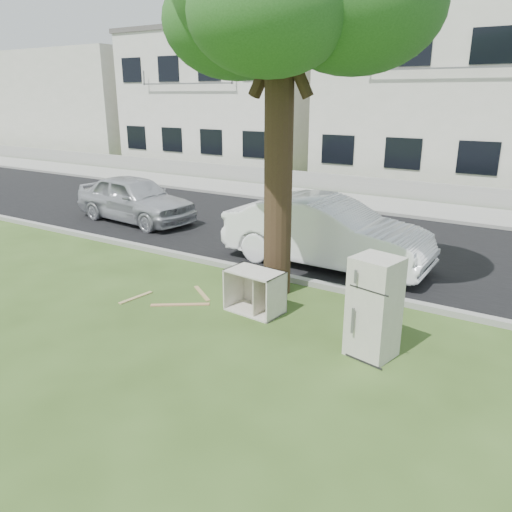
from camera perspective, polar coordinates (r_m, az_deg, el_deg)
The scene contains 16 objects.
ground at distance 8.57m, azimuth -1.30°, elevation -8.38°, with size 120.00×120.00×0.00m, color #314A1A.
road at distance 13.66m, azimuth 12.61°, elevation 1.38°, with size 120.00×7.00×0.01m, color black.
kerb_near at distance 10.53m, azimuth 6.02°, elevation -3.30°, with size 120.00×0.18×0.12m, color gray.
kerb_far at distance 16.95m, azimuth 16.70°, elevation 4.24°, with size 120.00×0.18×0.12m, color gray.
sidewalk at distance 18.32m, azimuth 17.95°, elevation 5.13°, with size 120.00×2.80×0.01m, color gray.
low_wall at distance 19.78m, azimuth 19.23°, elevation 6.93°, with size 120.00×0.15×0.70m, color gray.
townhouse_left at distance 28.90m, azimuth -2.34°, elevation 17.42°, with size 10.20×8.16×7.04m.
townhouse_center at distance 24.29m, azimuth 22.89°, elevation 16.46°, with size 11.22×8.16×7.44m.
filler_left at distance 38.86m, azimuth -19.96°, elevation 16.07°, with size 16.00×9.00×6.40m, color silver.
fridge at distance 7.67m, azimuth 13.34°, elevation -5.74°, with size 0.65×0.60×1.57m, color beige.
cabinet at distance 9.10m, azimuth -0.13°, elevation -4.05°, with size 1.01×0.62×0.78m, color beige.
plank_a at distance 9.60m, azimuth -8.66°, elevation -5.52°, with size 1.11×0.09×0.02m, color tan.
plank_b at distance 10.08m, azimuth -6.21°, elevation -4.26°, with size 0.83×0.08×0.02m, color tan.
plank_c at distance 10.09m, azimuth -13.56°, elevation -4.63°, with size 0.77×0.09×0.02m, color tan.
car_center at distance 11.61m, azimuth 7.99°, elevation 2.75°, with size 1.67×4.80×1.58m, color white.
car_left at distance 16.07m, azimuth -13.67°, elevation 6.39°, with size 1.69×4.21×1.43m, color #ABACB2.
Camera 1 is at (4.22, -6.42, 3.81)m, focal length 35.00 mm.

